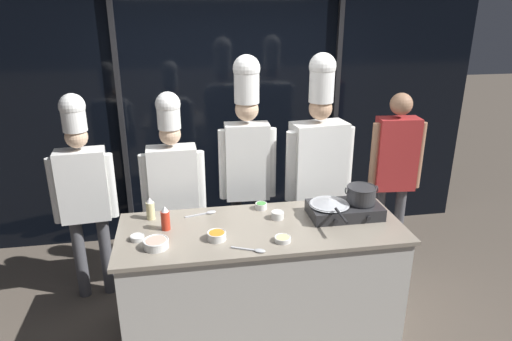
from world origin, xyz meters
TOP-DOWN VIEW (x-y plane):
  - ground_plane at (0.00, 0.00)m, footprint 24.00×24.00m
  - window_wall_back at (0.00, 1.74)m, footprint 5.28×0.09m
  - demo_counter at (0.00, 0.00)m, footprint 2.09×0.81m
  - portable_stove at (0.66, 0.08)m, footprint 0.55×0.33m
  - frying_pan at (0.54, 0.07)m, footprint 0.31×0.53m
  - stock_pot at (0.79, 0.08)m, footprint 0.25×0.22m
  - squeeze_bottle_oil at (-0.81, 0.27)m, footprint 0.06×0.06m
  - squeeze_bottle_chili at (-0.69, 0.08)m, footprint 0.06×0.06m
  - prep_bowl_scallions at (0.05, 0.31)m, footprint 0.09×0.09m
  - prep_bowl_shrimp at (-0.75, -0.17)m, footprint 0.17×0.17m
  - prep_bowl_onion at (0.14, 0.11)m, footprint 0.10×0.10m
  - prep_bowl_carrots at (-0.34, -0.13)m, footprint 0.13×0.13m
  - prep_bowl_ginger at (0.10, -0.24)m, footprint 0.12×0.12m
  - prep_bowl_rice at (-0.89, -0.05)m, footprint 0.10×0.10m
  - serving_spoon_slotted at (-0.11, -0.33)m, footprint 0.23×0.13m
  - serving_spoon_solid at (-0.38, 0.29)m, footprint 0.25×0.09m
  - chef_head at (-1.36, 0.73)m, footprint 0.52×0.24m
  - chef_sous at (-0.63, 0.71)m, footprint 0.54×0.22m
  - chef_line at (0.01, 0.75)m, footprint 0.50×0.22m
  - chef_pastry at (0.63, 0.69)m, footprint 0.62×0.30m
  - person_guest at (1.38, 0.73)m, footprint 0.49×0.23m

SIDE VIEW (x-z plane):
  - ground_plane at x=0.00m, z-range 0.00..0.00m
  - demo_counter at x=0.00m, z-range 0.00..0.92m
  - serving_spoon_slotted at x=-0.11m, z-range 0.92..0.93m
  - serving_spoon_solid at x=-0.38m, z-range 0.92..0.93m
  - prep_bowl_ginger at x=0.10m, z-range 0.92..0.96m
  - prep_bowl_rice at x=-0.89m, z-range 0.92..0.96m
  - prep_bowl_scallions at x=0.05m, z-range 0.92..0.97m
  - prep_bowl_carrots at x=-0.34m, z-range 0.92..0.98m
  - prep_bowl_onion at x=0.14m, z-range 0.92..0.98m
  - prep_bowl_shrimp at x=-0.75m, z-range 0.92..0.98m
  - portable_stove at x=0.66m, z-range 0.92..1.02m
  - squeeze_bottle_oil at x=-0.81m, z-range 0.91..1.09m
  - squeeze_bottle_chili at x=-0.69m, z-range 0.91..1.10m
  - frying_pan at x=0.54m, z-range 1.02..1.07m
  - chef_sous at x=-0.63m, z-range 0.14..1.95m
  - chef_head at x=-1.36m, z-range 0.16..1.97m
  - person_guest at x=1.38m, z-range 0.20..1.93m
  - stock_pot at x=0.79m, z-range 1.03..1.15m
  - chef_pastry at x=0.63m, z-range 0.14..2.22m
  - chef_line at x=0.01m, z-range 0.21..2.29m
  - window_wall_back at x=0.00m, z-range 0.00..2.70m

